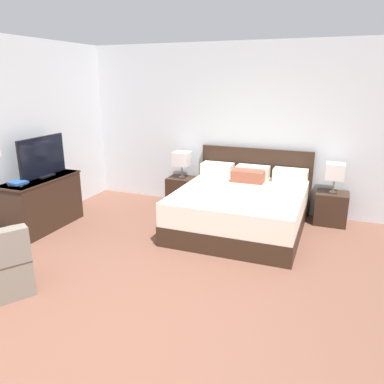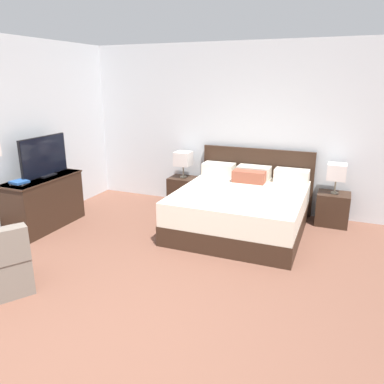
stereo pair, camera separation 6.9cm
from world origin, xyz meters
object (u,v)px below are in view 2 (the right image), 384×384
at_px(nightstand_left, 183,191).
at_px(book_red_cover, 19,184).
at_px(bed, 242,208).
at_px(tv, 44,157).
at_px(nightstand_right, 333,209).
at_px(book_blue_cover, 19,182).
at_px(table_lamp_left, 183,159).
at_px(dresser, 44,202).
at_px(table_lamp_right, 337,172).

height_order(nightstand_left, book_red_cover, book_red_cover).
relative_size(bed, book_red_cover, 9.92).
height_order(tv, book_red_cover, tv).
relative_size(nightstand_right, tv, 0.56).
height_order(nightstand_left, book_blue_cover, book_blue_cover).
relative_size(bed, nightstand_left, 3.94).
relative_size(table_lamp_left, dresser, 0.37).
height_order(nightstand_left, table_lamp_right, table_lamp_right).
bearing_deg(nightstand_right, tv, -157.65).
relative_size(table_lamp_left, tv, 0.52).
xyz_separation_m(nightstand_right, table_lamp_right, (0.00, 0.00, 0.58)).
distance_m(nightstand_right, table_lamp_right, 0.58).
xyz_separation_m(bed, book_blue_cover, (-2.75, -1.45, 0.48)).
height_order(bed, book_red_cover, bed).
relative_size(dresser, book_red_cover, 6.21).
bearing_deg(book_red_cover, nightstand_left, 55.07).
distance_m(table_lamp_left, book_blue_cover, 2.63).
distance_m(bed, table_lamp_left, 1.52).
height_order(bed, nightstand_right, bed).
height_order(dresser, tv, tv).
height_order(bed, book_blue_cover, bed).
xyz_separation_m(table_lamp_left, book_blue_cover, (-1.50, -2.16, -0.02)).
bearing_deg(table_lamp_right, bed, -150.49).
xyz_separation_m(dresser, tv, (0.00, 0.10, 0.66)).
bearing_deg(book_red_cover, tv, 90.23).
bearing_deg(tv, nightstand_right, 22.35).
relative_size(book_red_cover, book_blue_cover, 0.95).
distance_m(nightstand_right, book_red_cover, 4.58).
relative_size(table_lamp_left, book_red_cover, 2.30).
height_order(bed, nightstand_left, bed).
bearing_deg(book_red_cover, table_lamp_left, 55.09).
distance_m(bed, nightstand_right, 1.44).
bearing_deg(tv, book_blue_cover, -89.06).
bearing_deg(nightstand_left, book_blue_cover, -124.82).
bearing_deg(bed, book_blue_cover, -152.12).
height_order(table_lamp_right, book_blue_cover, table_lamp_right).
relative_size(table_lamp_left, table_lamp_right, 1.00).
bearing_deg(bed, dresser, -159.32).
bearing_deg(table_lamp_left, bed, -29.52).
bearing_deg(tv, book_red_cover, -89.77).
distance_m(table_lamp_right, book_red_cover, 4.55).
height_order(table_lamp_left, tv, tv).
height_order(table_lamp_right, tv, tv).
xyz_separation_m(nightstand_right, tv, (-4.01, -1.65, 0.81)).
xyz_separation_m(nightstand_left, dresser, (-1.51, -1.75, 0.15)).
xyz_separation_m(nightstand_left, nightstand_right, (2.50, 0.00, 0.00)).
xyz_separation_m(nightstand_left, table_lamp_left, (0.00, 0.00, 0.58)).
bearing_deg(nightstand_right, bed, -150.54).
bearing_deg(nightstand_left, dresser, -130.89).
xyz_separation_m(nightstand_right, dresser, (-4.01, -1.75, 0.15)).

